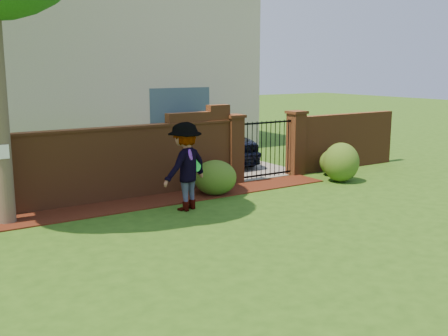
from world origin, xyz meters
TOP-DOWN VIEW (x-y plane):
  - ground at (0.00, 0.00)m, footprint 80.00×80.00m
  - mulch_bed at (-0.95, 3.34)m, footprint 11.10×1.08m
  - brick_wall at (-2.01, 4.00)m, footprint 8.70×0.31m
  - brick_wall_return at (6.60, 4.00)m, footprint 4.00×0.25m
  - pillar_left at (2.40, 4.00)m, footprint 0.50×0.50m
  - pillar_right at (4.60, 4.00)m, footprint 0.50×0.50m
  - iron_gate at (3.50, 4.00)m, footprint 1.78×0.03m
  - driveway at (3.50, 8.00)m, footprint 3.20×8.00m
  - house at (1.00, 12.00)m, footprint 12.40×6.40m
  - car at (3.52, 7.07)m, footprint 2.46×5.02m
  - paper_notice at (-3.60, 3.21)m, footprint 0.20×0.01m
  - shrub_left at (1.28, 3.16)m, footprint 1.06×1.06m
  - shrub_middle at (5.01, 2.56)m, footprint 0.99×0.99m
  - shrub_right at (5.48, 3.28)m, footprint 0.88×0.88m
  - man at (-0.02, 2.29)m, footprint 1.44×1.12m
  - frisbee_purple at (-0.16, 1.85)m, footprint 0.21×0.23m
  - frisbee_green at (0.25, 2.30)m, footprint 0.29×0.17m

SIDE VIEW (x-z plane):
  - ground at x=0.00m, z-range -0.01..0.00m
  - driveway at x=3.50m, z-range 0.00..0.01m
  - mulch_bed at x=-0.95m, z-range 0.00..0.03m
  - shrub_right at x=5.48m, z-range 0.00..0.78m
  - shrub_left at x=1.28m, z-range 0.00..0.87m
  - shrub_middle at x=5.01m, z-range 0.00..1.09m
  - car at x=3.52m, z-range 0.00..1.65m
  - brick_wall_return at x=6.60m, z-range 0.00..1.70m
  - iron_gate at x=3.50m, z-range 0.05..1.65m
  - brick_wall at x=-2.01m, z-range -0.15..2.01m
  - pillar_left at x=2.40m, z-range 0.02..1.90m
  - pillar_right at x=4.60m, z-range 0.02..1.90m
  - man at x=-0.02m, z-range 0.00..1.96m
  - frisbee_green at x=0.25m, z-range 0.84..1.12m
  - frisbee_purple at x=-0.16m, z-range 1.20..1.44m
  - paper_notice at x=-3.60m, z-range 1.36..1.64m
  - house at x=1.00m, z-range 0.01..6.31m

